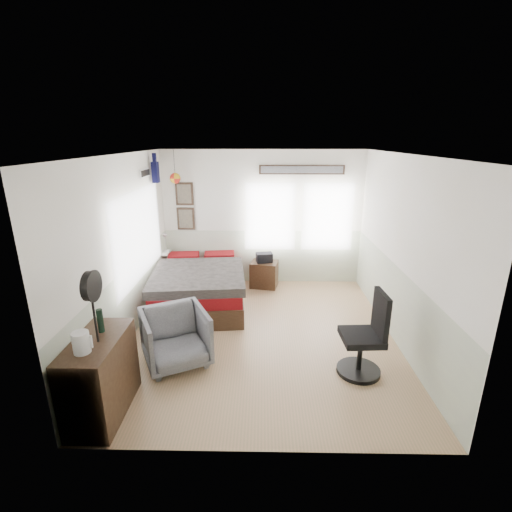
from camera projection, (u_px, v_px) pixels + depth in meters
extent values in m
cube|color=#A3845B|center=(262.00, 335.00, 5.75)|extent=(4.00, 4.50, 0.01)
cube|color=silver|center=(263.00, 219.00, 7.47)|extent=(4.00, 0.02, 2.70)
cube|color=silver|center=(262.00, 328.00, 3.19)|extent=(4.00, 0.02, 2.70)
cube|color=silver|center=(125.00, 251.00, 5.37)|extent=(0.02, 4.50, 2.70)
cube|color=silver|center=(402.00, 252.00, 5.30)|extent=(0.02, 4.50, 2.70)
cube|color=white|center=(263.00, 154.00, 4.92)|extent=(4.00, 4.50, 0.02)
cube|color=beige|center=(262.00, 256.00, 7.71)|extent=(4.00, 0.01, 1.10)
cube|color=beige|center=(131.00, 301.00, 5.61)|extent=(0.01, 4.50, 1.10)
cube|color=beige|center=(395.00, 303.00, 5.54)|extent=(0.01, 4.50, 1.10)
cube|color=silver|center=(139.00, 234.00, 5.86)|extent=(0.03, 2.20, 1.35)
cube|color=silver|center=(270.00, 217.00, 7.42)|extent=(0.95, 0.03, 1.30)
cube|color=silver|center=(328.00, 217.00, 7.40)|extent=(0.95, 0.03, 1.30)
cube|color=#3F2C1E|center=(186.00, 219.00, 7.47)|extent=(0.35, 0.03, 0.45)
cube|color=#3F2C1E|center=(184.00, 194.00, 7.31)|extent=(0.35, 0.03, 0.45)
cube|color=#7F7259|center=(186.00, 219.00, 7.45)|extent=(0.27, 0.01, 0.37)
cube|color=#7F7259|center=(184.00, 194.00, 7.30)|extent=(0.27, 0.01, 0.37)
cube|color=#3F2C1E|center=(302.00, 170.00, 7.13)|extent=(1.65, 0.03, 0.18)
cube|color=gray|center=(302.00, 170.00, 7.12)|extent=(1.58, 0.01, 0.13)
cube|color=white|center=(145.00, 173.00, 6.15)|extent=(0.02, 0.48, 0.14)
sphere|color=red|center=(175.00, 178.00, 6.96)|extent=(0.20, 0.20, 0.20)
cube|color=black|center=(200.00, 294.00, 6.78)|extent=(1.72, 2.30, 0.35)
cube|color=maroon|center=(199.00, 281.00, 6.70)|extent=(1.68, 2.26, 0.19)
cube|color=#57514E|center=(197.00, 276.00, 6.42)|extent=(1.73, 1.76, 0.15)
cube|color=maroon|center=(188.00, 257.00, 7.48)|extent=(0.63, 0.42, 0.15)
cube|color=maroon|center=(224.00, 257.00, 7.46)|extent=(0.63, 0.42, 0.15)
cube|color=black|center=(101.00, 377.00, 4.00)|extent=(0.48, 1.00, 0.90)
imported|color=gray|center=(176.00, 337.00, 4.92)|extent=(1.09, 1.10, 0.76)
cube|color=black|center=(264.00, 274.00, 7.53)|extent=(0.60, 0.51, 0.52)
cylinder|color=black|center=(358.00, 370.00, 4.81)|extent=(0.56, 0.56, 0.05)
cylinder|color=black|center=(360.00, 354.00, 4.74)|extent=(0.06, 0.06, 0.43)
cube|color=black|center=(362.00, 337.00, 4.66)|extent=(0.52, 0.52, 0.09)
cube|color=black|center=(381.00, 314.00, 4.57)|extent=(0.09, 0.45, 0.56)
cylinder|color=silver|center=(81.00, 343.00, 3.61)|extent=(0.16, 0.16, 0.22)
cube|color=silver|center=(91.00, 342.00, 3.60)|extent=(0.02, 0.02, 0.13)
cylinder|color=black|center=(100.00, 321.00, 3.99)|extent=(0.07, 0.07, 0.27)
cylinder|color=black|center=(94.00, 315.00, 3.74)|extent=(0.02, 0.02, 0.60)
cylinder|color=black|center=(90.00, 286.00, 3.64)|extent=(0.07, 0.30, 0.30)
cylinder|color=black|center=(94.00, 286.00, 3.64)|extent=(0.03, 0.32, 0.32)
cube|color=black|center=(264.00, 258.00, 7.42)|extent=(0.35, 0.26, 0.19)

